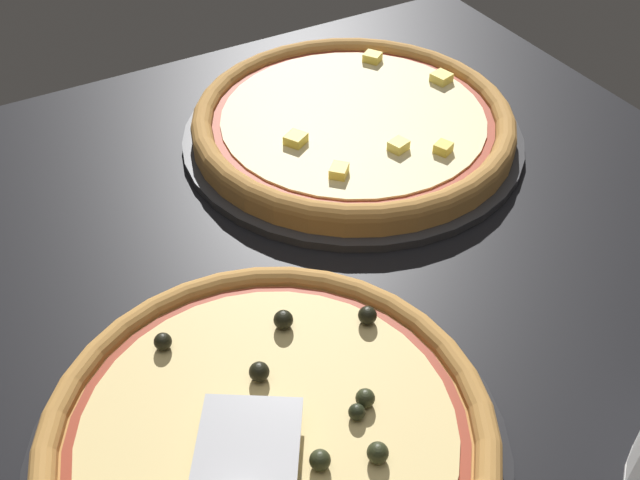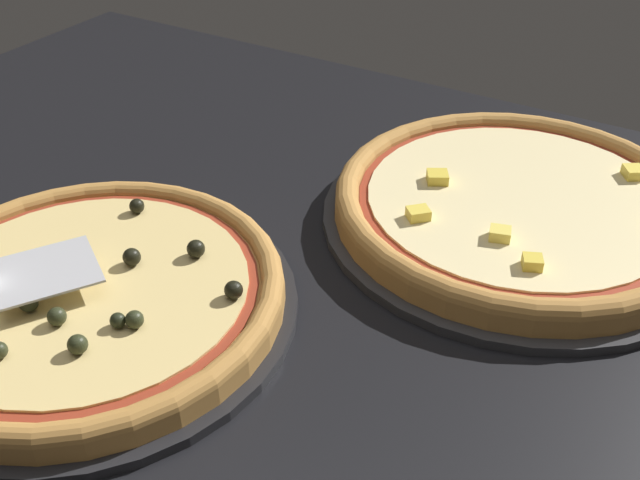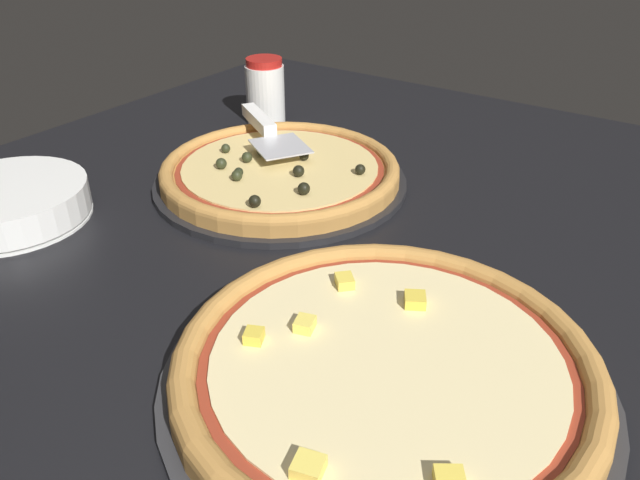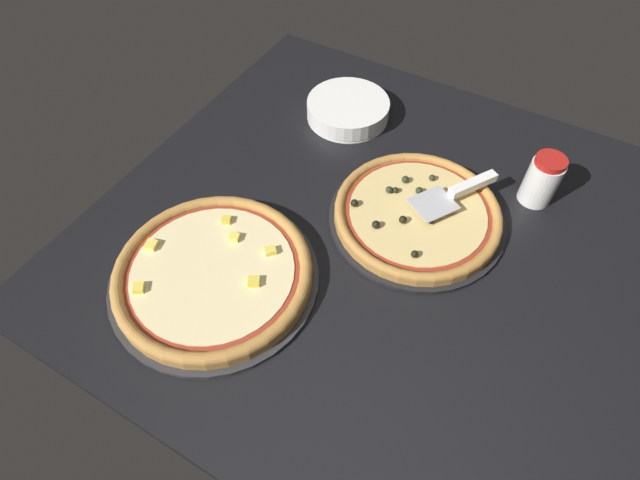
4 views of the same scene
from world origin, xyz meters
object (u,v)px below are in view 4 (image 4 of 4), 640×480
at_px(pizza_front, 417,213).
at_px(serving_spatula, 464,189).
at_px(plate_stack, 348,109).
at_px(parmesan_shaker, 542,180).
at_px(pizza_back, 213,273).

distance_m(pizza_front, serving_spatula, 0.11).
height_order(pizza_front, plate_stack, pizza_front).
xyz_separation_m(plate_stack, parmesan_shaker, (-0.51, 0.04, 0.04)).
bearing_deg(pizza_front, plate_stack, -38.69).
relative_size(pizza_front, serving_spatula, 1.79).
distance_m(pizza_back, plate_stack, 0.59).
xyz_separation_m(pizza_front, parmesan_shaker, (-0.21, -0.20, 0.04)).
height_order(serving_spatula, parmesan_shaker, parmesan_shaker).
bearing_deg(pizza_front, serving_spatula, -128.05).
xyz_separation_m(pizza_front, plate_stack, (0.30, -0.24, -0.00)).
distance_m(pizza_back, parmesan_shaker, 0.74).
bearing_deg(parmesan_shaker, serving_spatula, 38.16).
relative_size(pizza_front, pizza_back, 0.92).
height_order(pizza_back, parmesan_shaker, parmesan_shaker).
distance_m(pizza_front, plate_stack, 0.39).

